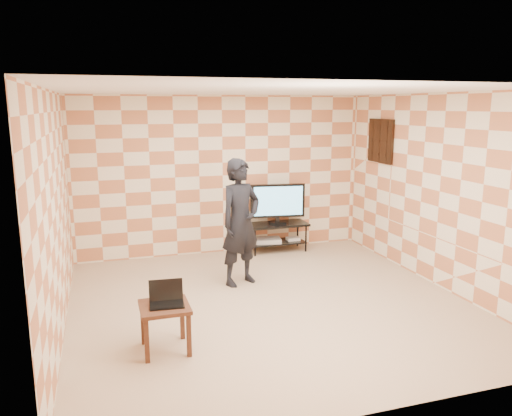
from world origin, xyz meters
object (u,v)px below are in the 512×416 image
object	(u,v)px
tv	(278,202)
side_table	(165,313)
tv_stand	(277,231)
person	(240,222)

from	to	relation	value
tv	side_table	size ratio (longest dim) A/B	1.90
tv_stand	person	xyz separation A→B (m)	(-1.06, -1.39, 0.54)
side_table	person	world-z (taller)	person
tv_stand	side_table	size ratio (longest dim) A/B	2.11
tv_stand	side_table	distance (m)	3.90
tv	person	size ratio (longest dim) A/B	0.53
tv_stand	person	bearing A→B (deg)	-127.38
tv	side_table	world-z (taller)	tv
tv_stand	tv	bearing A→B (deg)	-82.14
tv_stand	person	distance (m)	1.83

